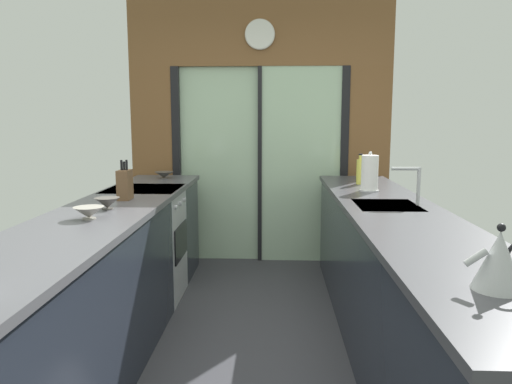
# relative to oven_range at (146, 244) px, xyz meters

# --- Properties ---
(ground_plane) EXTENTS (5.04, 7.60, 0.02)m
(ground_plane) POSITION_rel_oven_range_xyz_m (0.91, -0.65, -0.47)
(ground_plane) COLOR #38383D
(back_wall_unit) EXTENTS (2.64, 0.12, 2.70)m
(back_wall_unit) POSITION_rel_oven_range_xyz_m (0.91, 1.15, 1.07)
(back_wall_unit) COLOR brown
(back_wall_unit) RESTS_ON ground_plane
(left_counter_run) EXTENTS (0.62, 3.80, 0.92)m
(left_counter_run) POSITION_rel_oven_range_xyz_m (-0.00, -1.12, 0.01)
(left_counter_run) COLOR #1E232D
(left_counter_run) RESTS_ON ground_plane
(right_counter_run) EXTENTS (0.62, 3.80, 0.92)m
(right_counter_run) POSITION_rel_oven_range_xyz_m (1.82, -0.95, 0.01)
(right_counter_run) COLOR #1E232D
(right_counter_run) RESTS_ON ground_plane
(sink_faucet) EXTENTS (0.19, 0.02, 0.25)m
(sink_faucet) POSITION_rel_oven_range_xyz_m (1.96, -0.70, 0.63)
(sink_faucet) COLOR #B7BABC
(sink_faucet) RESTS_ON right_counter_run
(oven_range) EXTENTS (0.60, 0.60, 0.92)m
(oven_range) POSITION_rel_oven_range_xyz_m (0.00, 0.00, 0.00)
(oven_range) COLOR #B7BABC
(oven_range) RESTS_ON ground_plane
(mixing_bowl_near) EXTENTS (0.17, 0.17, 0.07)m
(mixing_bowl_near) POSITION_rel_oven_range_xyz_m (0.02, -1.23, 0.50)
(mixing_bowl_near) COLOR gray
(mixing_bowl_near) RESTS_ON left_counter_run
(mixing_bowl_mid) EXTENTS (0.16, 0.16, 0.07)m
(mixing_bowl_mid) POSITION_rel_oven_range_xyz_m (0.02, -0.92, 0.50)
(mixing_bowl_mid) COLOR #514C47
(mixing_bowl_mid) RESTS_ON left_counter_run
(mixing_bowl_far) EXTENTS (0.18, 0.18, 0.06)m
(mixing_bowl_far) POSITION_rel_oven_range_xyz_m (0.02, 0.66, 0.50)
(mixing_bowl_far) COLOR #514C47
(mixing_bowl_far) RESTS_ON left_counter_run
(knife_block) EXTENTS (0.08, 0.14, 0.28)m
(knife_block) POSITION_rel_oven_range_xyz_m (0.02, -0.55, 0.57)
(knife_block) COLOR brown
(knife_block) RESTS_ON left_counter_run
(kettle) EXTENTS (0.26, 0.17, 0.22)m
(kettle) POSITION_rel_oven_range_xyz_m (1.80, -2.31, 0.56)
(kettle) COLOR #B7BABC
(kettle) RESTS_ON right_counter_run
(soap_bottle) EXTENTS (0.07, 0.07, 0.26)m
(soap_bottle) POSITION_rel_oven_range_xyz_m (1.80, 0.33, 0.58)
(soap_bottle) COLOR #D1CC4C
(soap_bottle) RESTS_ON right_counter_run
(paper_towel_roll) EXTENTS (0.15, 0.15, 0.31)m
(paper_towel_roll) POSITION_rel_oven_range_xyz_m (1.80, -0.09, 0.60)
(paper_towel_roll) COLOR #B7BABC
(paper_towel_roll) RESTS_ON right_counter_run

